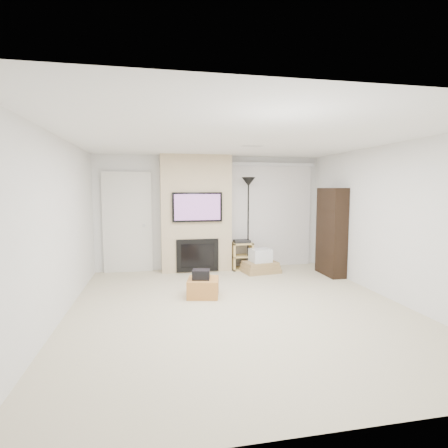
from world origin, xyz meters
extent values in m
cube|color=beige|center=(0.00, 0.00, 0.00)|extent=(5.00, 5.50, 0.00)
cube|color=white|center=(0.00, 0.00, 2.50)|extent=(5.00, 5.50, 0.00)
cube|color=silver|center=(0.00, 2.75, 1.25)|extent=(5.00, 0.00, 2.50)
cube|color=silver|center=(0.00, -2.75, 1.25)|extent=(5.00, 0.00, 2.50)
cube|color=silver|center=(-2.50, 0.00, 1.25)|extent=(0.00, 5.50, 2.50)
cube|color=silver|center=(2.50, 0.00, 1.25)|extent=(0.00, 5.50, 2.50)
cube|color=silver|center=(0.40, 0.80, 2.50)|extent=(0.35, 0.18, 0.01)
cube|color=#BD7C3A|center=(-0.46, 0.68, 0.15)|extent=(0.59, 0.59, 0.30)
cube|color=black|center=(-0.49, 0.64, 0.38)|extent=(0.32, 0.27, 0.16)
cube|color=#C7AF88|center=(-0.35, 2.55, 1.25)|extent=(1.50, 0.40, 2.50)
cube|color=black|center=(-0.35, 2.32, 1.40)|extent=(1.05, 0.06, 0.62)
cube|color=#74477D|center=(-0.35, 2.29, 1.40)|extent=(0.96, 0.00, 0.54)
cube|color=black|center=(-0.35, 2.34, 0.37)|extent=(0.90, 0.04, 0.70)
cube|color=black|center=(-0.35, 2.32, 0.37)|extent=(0.70, 0.02, 0.50)
cube|color=silver|center=(-1.80, 2.71, 1.07)|extent=(1.02, 0.08, 2.14)
cube|color=beige|center=(-1.80, 2.72, 1.02)|extent=(0.90, 0.05, 2.05)
cylinder|color=silver|center=(-1.46, 2.67, 1.00)|extent=(0.07, 0.06, 0.07)
cube|color=silver|center=(1.40, 2.69, 2.33)|extent=(1.98, 0.10, 0.08)
cube|color=white|center=(1.40, 2.70, 1.15)|extent=(1.90, 0.03, 2.29)
cylinder|color=black|center=(0.77, 2.40, 0.02)|extent=(0.30, 0.30, 0.03)
cylinder|color=black|center=(0.77, 2.40, 0.97)|extent=(0.03, 0.03, 1.89)
cone|color=black|center=(0.77, 2.40, 1.93)|extent=(0.30, 0.30, 0.19)
cube|color=#DBBB6E|center=(0.44, 2.45, 0.30)|extent=(0.04, 0.38, 0.60)
cube|color=#DBBB6E|center=(0.85, 2.45, 0.30)|extent=(0.04, 0.38, 0.60)
cube|color=#DBBB6E|center=(0.65, 2.45, 0.01)|extent=(0.45, 0.38, 0.03)
cube|color=#DBBB6E|center=(0.65, 2.45, 0.30)|extent=(0.45, 0.38, 0.03)
cube|color=#DBBB6E|center=(0.65, 2.45, 0.58)|extent=(0.45, 0.38, 0.03)
cube|color=black|center=(0.65, 2.45, 0.63)|extent=(0.35, 0.25, 0.06)
cube|color=#A68655|center=(0.97, 2.11, 0.04)|extent=(0.83, 0.68, 0.08)
cube|color=#A68655|center=(0.97, 2.11, 0.12)|extent=(0.79, 0.64, 0.07)
cube|color=#A68655|center=(0.97, 2.11, 0.19)|extent=(0.75, 0.60, 0.07)
cube|color=silver|center=(0.97, 2.11, 0.37)|extent=(0.47, 0.43, 0.27)
cube|color=black|center=(2.34, 1.62, 0.90)|extent=(0.30, 0.80, 1.80)
cube|color=black|center=(2.32, 1.62, 0.45)|extent=(0.26, 0.72, 0.02)
cube|color=black|center=(2.32, 1.62, 0.90)|extent=(0.26, 0.72, 0.02)
cube|color=black|center=(2.32, 1.62, 1.35)|extent=(0.26, 0.72, 0.02)
camera|label=1|loc=(-1.21, -4.95, 1.79)|focal=28.00mm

